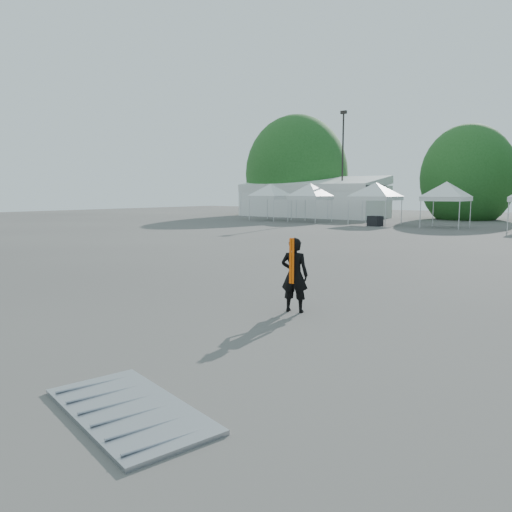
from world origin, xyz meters
The scene contains 12 objects.
ground centered at (0.00, 0.00, 0.00)m, with size 120.00×120.00×0.00m, color #474442.
marquee centered at (-22.00, 35.00, 1.97)m, with size 15.00×6.25×4.23m.
light_pole_west centered at (-18.00, 34.00, 5.77)m, with size 0.60×0.25×10.30m.
tree_far_w centered at (-26.00, 38.00, 4.54)m, with size 4.80×4.80×7.30m.
tree_mid_w centered at (-8.00, 40.00, 3.93)m, with size 4.16×4.16×6.33m.
tent_a centered at (-21.66, 27.22, 3.06)m, with size 4.19×4.19×3.88m.
tent_b centered at (-17.46, 27.33, 3.06)m, with size 4.18×4.18×3.88m.
tent_c centered at (-11.43, 27.41, 3.06)m, with size 4.67×4.67×3.88m.
tent_d centered at (-5.91, 27.33, 3.06)m, with size 4.13×4.13×3.88m.
man centered at (-0.17, -0.93, 0.81)m, with size 0.68×0.55×1.61m.
barrier_mid centered at (1.08, -6.26, 0.04)m, with size 2.57×1.68×0.08m.
crate_west centered at (-10.60, 25.67, 0.38)m, with size 0.99×0.77×0.77m, color black.
Camera 1 is at (5.69, -9.72, 2.57)m, focal length 35.00 mm.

